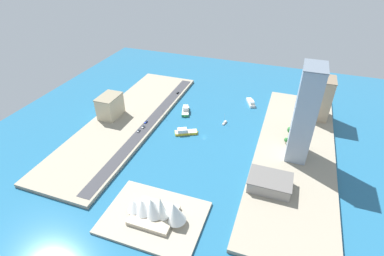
{
  "coord_description": "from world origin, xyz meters",
  "views": [
    {
      "loc": [
        -70.96,
        236.91,
        172.74
      ],
      "look_at": [
        13.61,
        -1.47,
        6.51
      ],
      "focal_mm": 27.82,
      "sensor_mm": 36.0,
      "label": 1
    }
  ],
  "objects_px": {
    "opera_landmark": "(156,209)",
    "sedan_silver": "(139,131)",
    "traffic_light_waterfront": "(163,112)",
    "hatchback_blue": "(146,122)",
    "sailboat_small_white": "(225,123)",
    "tower_tall_glass": "(305,114)",
    "ferry_white_commuter": "(251,102)",
    "ferry_yellow_fast": "(185,132)",
    "carpark_squat_concrete": "(270,183)",
    "van_white": "(143,127)",
    "apartment_midrise_tan": "(319,98)",
    "ferry_green_doubledeck": "(186,111)",
    "suv_black": "(178,93)",
    "office_block_beige": "(110,106)"
  },
  "relations": [
    {
      "from": "tower_tall_glass",
      "to": "van_white",
      "type": "distance_m",
      "value": 157.38
    },
    {
      "from": "apartment_midrise_tan",
      "to": "traffic_light_waterfront",
      "type": "xyz_separation_m",
      "value": [
        158.1,
        55.23,
        -18.19
      ]
    },
    {
      "from": "sedan_silver",
      "to": "suv_black",
      "type": "bearing_deg",
      "value": -93.29
    },
    {
      "from": "tower_tall_glass",
      "to": "traffic_light_waterfront",
      "type": "xyz_separation_m",
      "value": [
        142.16,
        -22.91,
        -38.38
      ]
    },
    {
      "from": "hatchback_blue",
      "to": "suv_black",
      "type": "xyz_separation_m",
      "value": [
        -6.12,
        -75.82,
        -0.03
      ]
    },
    {
      "from": "traffic_light_waterfront",
      "to": "hatchback_blue",
      "type": "bearing_deg",
      "value": 60.05
    },
    {
      "from": "tower_tall_glass",
      "to": "apartment_midrise_tan",
      "type": "relative_size",
      "value": 1.9
    },
    {
      "from": "ferry_white_commuter",
      "to": "carpark_squat_concrete",
      "type": "bearing_deg",
      "value": 105.76
    },
    {
      "from": "sedan_silver",
      "to": "traffic_light_waterfront",
      "type": "distance_m",
      "value": 38.68
    },
    {
      "from": "office_block_beige",
      "to": "apartment_midrise_tan",
      "type": "height_order",
      "value": "apartment_midrise_tan"
    },
    {
      "from": "opera_landmark",
      "to": "sailboat_small_white",
      "type": "bearing_deg",
      "value": -95.79
    },
    {
      "from": "sedan_silver",
      "to": "ferry_green_doubledeck",
      "type": "bearing_deg",
      "value": -117.63
    },
    {
      "from": "ferry_green_doubledeck",
      "to": "van_white",
      "type": "relative_size",
      "value": 4.82
    },
    {
      "from": "ferry_green_doubledeck",
      "to": "office_block_beige",
      "type": "relative_size",
      "value": 0.8
    },
    {
      "from": "ferry_green_doubledeck",
      "to": "traffic_light_waterfront",
      "type": "distance_m",
      "value": 27.83
    },
    {
      "from": "ferry_white_commuter",
      "to": "sedan_silver",
      "type": "distance_m",
      "value": 140.57
    },
    {
      "from": "van_white",
      "to": "sedan_silver",
      "type": "distance_m",
      "value": 8.05
    },
    {
      "from": "sailboat_small_white",
      "to": "opera_landmark",
      "type": "bearing_deg",
      "value": 84.21
    },
    {
      "from": "office_block_beige",
      "to": "sedan_silver",
      "type": "xyz_separation_m",
      "value": [
        -43.26,
        17.81,
        -11.18
      ]
    },
    {
      "from": "van_white",
      "to": "tower_tall_glass",
      "type": "bearing_deg",
      "value": -177.67
    },
    {
      "from": "office_block_beige",
      "to": "suv_black",
      "type": "bearing_deg",
      "value": -122.79
    },
    {
      "from": "suv_black",
      "to": "traffic_light_waterfront",
      "type": "relative_size",
      "value": 0.74
    },
    {
      "from": "opera_landmark",
      "to": "sedan_silver",
      "type": "bearing_deg",
      "value": -55.71
    },
    {
      "from": "ferry_yellow_fast",
      "to": "carpark_squat_concrete",
      "type": "relative_size",
      "value": 0.72
    },
    {
      "from": "office_block_beige",
      "to": "sailboat_small_white",
      "type": "bearing_deg",
      "value": -165.53
    },
    {
      "from": "suv_black",
      "to": "opera_landmark",
      "type": "relative_size",
      "value": 0.1
    },
    {
      "from": "tower_tall_glass",
      "to": "sedan_silver",
      "type": "distance_m",
      "value": 158.94
    },
    {
      "from": "hatchback_blue",
      "to": "sedan_silver",
      "type": "bearing_deg",
      "value": 92.49
    },
    {
      "from": "hatchback_blue",
      "to": "opera_landmark",
      "type": "bearing_deg",
      "value": 120.15
    },
    {
      "from": "ferry_white_commuter",
      "to": "ferry_green_doubledeck",
      "type": "height_order",
      "value": "ferry_green_doubledeck"
    },
    {
      "from": "ferry_green_doubledeck",
      "to": "suv_black",
      "type": "height_order",
      "value": "ferry_green_doubledeck"
    },
    {
      "from": "sailboat_small_white",
      "to": "office_block_beige",
      "type": "relative_size",
      "value": 0.43
    },
    {
      "from": "office_block_beige",
      "to": "suv_black",
      "type": "height_order",
      "value": "office_block_beige"
    },
    {
      "from": "sedan_silver",
      "to": "opera_landmark",
      "type": "height_order",
      "value": "opera_landmark"
    },
    {
      "from": "suv_black",
      "to": "opera_landmark",
      "type": "height_order",
      "value": "opera_landmark"
    },
    {
      "from": "ferry_yellow_fast",
      "to": "suv_black",
      "type": "distance_m",
      "value": 86.06
    },
    {
      "from": "ferry_yellow_fast",
      "to": "hatchback_blue",
      "type": "relative_size",
      "value": 4.71
    },
    {
      "from": "suv_black",
      "to": "sailboat_small_white",
      "type": "bearing_deg",
      "value": 148.49
    },
    {
      "from": "carpark_squat_concrete",
      "to": "opera_landmark",
      "type": "bearing_deg",
      "value": 37.81
    },
    {
      "from": "sailboat_small_white",
      "to": "traffic_light_waterfront",
      "type": "distance_m",
      "value": 68.41
    },
    {
      "from": "tower_tall_glass",
      "to": "opera_landmark",
      "type": "xyz_separation_m",
      "value": [
        89.48,
        106.84,
        -35.96
      ]
    },
    {
      "from": "ferry_white_commuter",
      "to": "hatchback_blue",
      "type": "relative_size",
      "value": 4.58
    },
    {
      "from": "ferry_yellow_fast",
      "to": "office_block_beige",
      "type": "height_order",
      "value": "office_block_beige"
    },
    {
      "from": "ferry_white_commuter",
      "to": "suv_black",
      "type": "xyz_separation_m",
      "value": [
        91.12,
        8.95,
        1.88
      ]
    },
    {
      "from": "sailboat_small_white",
      "to": "apartment_midrise_tan",
      "type": "relative_size",
      "value": 0.27
    },
    {
      "from": "van_white",
      "to": "hatchback_blue",
      "type": "relative_size",
      "value": 0.93
    },
    {
      "from": "tower_tall_glass",
      "to": "apartment_midrise_tan",
      "type": "distance_m",
      "value": 82.27
    },
    {
      "from": "sedan_silver",
      "to": "traffic_light_waterfront",
      "type": "bearing_deg",
      "value": -105.87
    },
    {
      "from": "ferry_yellow_fast",
      "to": "carpark_squat_concrete",
      "type": "xyz_separation_m",
      "value": [
        -91.43,
        52.99,
        6.07
      ]
    },
    {
      "from": "hatchback_blue",
      "to": "ferry_white_commuter",
      "type": "bearing_deg",
      "value": -138.92
    }
  ]
}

